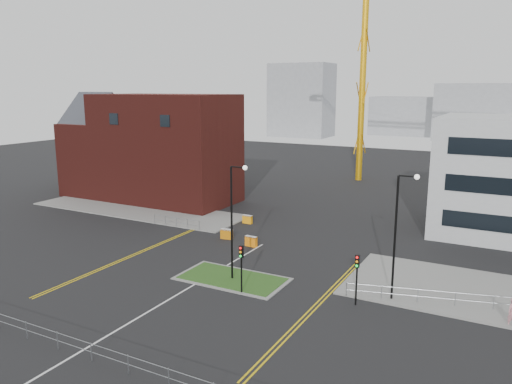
% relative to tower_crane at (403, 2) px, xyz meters
% --- Properties ---
extents(ground, '(200.00, 200.00, 0.00)m').
position_rel_tower_crane_xyz_m(ground, '(-3.68, -54.76, -27.23)').
color(ground, black).
rests_on(ground, ground).
extents(pavement_left, '(28.00, 8.00, 0.12)m').
position_rel_tower_crane_xyz_m(pavement_left, '(-23.68, -32.76, -27.17)').
color(pavement_left, slate).
rests_on(pavement_left, ground).
extents(island_kerb, '(8.60, 4.60, 0.08)m').
position_rel_tower_crane_xyz_m(island_kerb, '(-1.68, -46.76, -27.19)').
color(island_kerb, slate).
rests_on(island_kerb, ground).
extents(grass_island, '(8.00, 4.00, 0.12)m').
position_rel_tower_crane_xyz_m(grass_island, '(-1.68, -46.76, -27.17)').
color(grass_island, '#1F4717').
rests_on(grass_island, ground).
extents(brick_building, '(24.20, 10.07, 14.24)m').
position_rel_tower_crane_xyz_m(brick_building, '(-26.66, -26.76, -20.38)').
color(brick_building, '#4E1813').
rests_on(brick_building, ground).
extents(tower_crane, '(52.99, 3.25, 39.55)m').
position_rel_tower_crane_xyz_m(tower_crane, '(0.00, 0.00, 0.00)').
color(tower_crane, '#F9AE0E').
rests_on(tower_crane, ground).
extents(streetlamp_island, '(1.46, 0.36, 9.18)m').
position_rel_tower_crane_xyz_m(streetlamp_island, '(-1.47, -46.76, -21.81)').
color(streetlamp_island, black).
rests_on(streetlamp_island, ground).
extents(streetlamp_right_near, '(1.46, 0.36, 9.18)m').
position_rel_tower_crane_xyz_m(streetlamp_right_near, '(10.53, -44.76, -21.81)').
color(streetlamp_right_near, black).
rests_on(streetlamp_right_near, ground).
extents(traffic_light_island, '(0.28, 0.33, 3.65)m').
position_rel_tower_crane_xyz_m(traffic_light_island, '(0.32, -48.78, -24.66)').
color(traffic_light_island, black).
rests_on(traffic_light_island, ground).
extents(traffic_light_right, '(0.28, 0.33, 3.65)m').
position_rel_tower_crane_xyz_m(traffic_light_right, '(8.32, -46.78, -24.66)').
color(traffic_light_right, black).
rests_on(traffic_light_right, ground).
extents(railing_front, '(24.05, 0.05, 1.10)m').
position_rel_tower_crane_xyz_m(railing_front, '(-3.68, -60.76, -26.44)').
color(railing_front, gray).
rests_on(railing_front, ground).
extents(railing_left, '(6.05, 0.05, 1.10)m').
position_rel_tower_crane_xyz_m(railing_left, '(-14.68, -36.76, -26.48)').
color(railing_left, gray).
rests_on(railing_left, ground).
extents(railing_right, '(19.05, 5.05, 1.10)m').
position_rel_tower_crane_xyz_m(railing_right, '(16.82, -43.26, -26.45)').
color(railing_right, gray).
rests_on(railing_right, ground).
extents(centre_line, '(0.15, 30.00, 0.01)m').
position_rel_tower_crane_xyz_m(centre_line, '(-3.68, -52.76, -27.22)').
color(centre_line, silver).
rests_on(centre_line, ground).
extents(yellow_left_a, '(0.12, 24.00, 0.01)m').
position_rel_tower_crane_xyz_m(yellow_left_a, '(-12.68, -44.76, -27.22)').
color(yellow_left_a, gold).
rests_on(yellow_left_a, ground).
extents(yellow_left_b, '(0.12, 24.00, 0.01)m').
position_rel_tower_crane_xyz_m(yellow_left_b, '(-12.38, -44.76, -27.22)').
color(yellow_left_b, gold).
rests_on(yellow_left_b, ground).
extents(yellow_right_a, '(0.12, 20.00, 0.01)m').
position_rel_tower_crane_xyz_m(yellow_right_a, '(5.82, -48.76, -27.22)').
color(yellow_right_a, gold).
rests_on(yellow_right_a, ground).
extents(yellow_right_b, '(0.12, 20.00, 0.01)m').
position_rel_tower_crane_xyz_m(yellow_right_b, '(6.12, -48.76, -27.22)').
color(yellow_right_b, gold).
rests_on(yellow_right_b, ground).
extents(skyline_a, '(18.00, 12.00, 22.00)m').
position_rel_tower_crane_xyz_m(skyline_a, '(-43.68, 65.24, -16.23)').
color(skyline_a, gray).
rests_on(skyline_a, ground).
extents(skyline_b, '(24.00, 12.00, 16.00)m').
position_rel_tower_crane_xyz_m(skyline_b, '(6.32, 75.24, -19.23)').
color(skyline_b, gray).
rests_on(skyline_b, ground).
extents(skyline_d, '(30.00, 12.00, 12.00)m').
position_rel_tower_crane_xyz_m(skyline_d, '(-11.68, 85.24, -21.23)').
color(skyline_d, gray).
rests_on(skyline_d, ground).
extents(barrier_left, '(1.12, 0.39, 0.94)m').
position_rel_tower_crane_xyz_m(barrier_left, '(-8.68, -31.76, -26.72)').
color(barrier_left, '#FF9C0E').
rests_on(barrier_left, ground).
extents(barrier_mid, '(1.25, 0.58, 1.02)m').
position_rel_tower_crane_xyz_m(barrier_mid, '(-7.68, -37.80, -26.68)').
color(barrier_mid, orange).
rests_on(barrier_mid, ground).
extents(barrier_right, '(1.22, 0.50, 1.00)m').
position_rel_tower_crane_xyz_m(barrier_right, '(-4.37, -38.76, -26.68)').
color(barrier_right, orange).
rests_on(barrier_right, ground).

